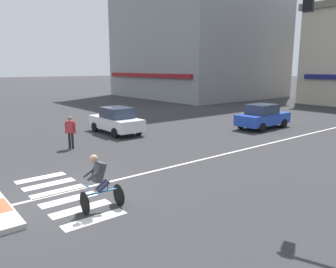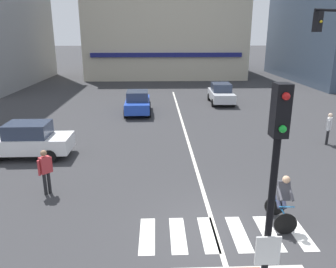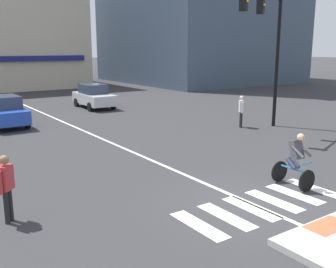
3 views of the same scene
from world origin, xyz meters
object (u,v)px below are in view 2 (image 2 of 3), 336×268
car_silver_eastbound_distant (221,94)px  car_blue_westbound_distant (138,102)px  cyclist (282,199)px  pedestrian_at_curb_left (45,169)px  pedestrian_waiting_far_side (329,126)px  signal_pole (272,196)px  car_white_cross_left (27,140)px

car_silver_eastbound_distant → car_blue_westbound_distant: 7.47m
cyclist → pedestrian_at_curb_left: bearing=163.0°
pedestrian_at_curb_left → cyclist: bearing=-17.0°
car_silver_eastbound_distant → pedestrian_waiting_far_side: 11.27m
signal_pole → cyclist: bearing=64.5°
car_blue_westbound_distant → car_white_cross_left: bearing=-118.7°
car_blue_westbound_distant → cyclist: cyclist is taller
signal_pole → cyclist: signal_pole is taller
car_white_cross_left → pedestrian_waiting_far_side: pedestrian_waiting_far_side is taller
car_silver_eastbound_distant → car_blue_westbound_distant: size_ratio=1.00×
pedestrian_at_curb_left → pedestrian_waiting_far_side: (12.80, 5.08, 0.00)m
car_white_cross_left → car_silver_eastbound_distant: size_ratio=0.99×
car_white_cross_left → pedestrian_at_curb_left: 4.36m
car_silver_eastbound_distant → pedestrian_at_curb_left: bearing=-120.5°
car_silver_eastbound_distant → pedestrian_at_curb_left: (-9.29, -15.79, 0.17)m
car_blue_westbound_distant → cyclist: bearing=-71.2°
signal_pole → pedestrian_at_curb_left: 8.66m
car_silver_eastbound_distant → pedestrian_at_curb_left: size_ratio=2.49×
signal_pole → pedestrian_at_curb_left: (-5.85, 6.07, -1.99)m
signal_pole → pedestrian_waiting_far_side: size_ratio=2.81×
car_white_cross_left → pedestrian_at_curb_left: pedestrian_at_curb_left is taller
car_silver_eastbound_distant → pedestrian_waiting_far_side: bearing=-71.8°
signal_pole → car_blue_westbound_distant: signal_pole is taller
car_white_cross_left → cyclist: cyclist is taller
car_white_cross_left → pedestrian_waiting_far_side: bearing=4.8°
pedestrian_at_curb_left → car_white_cross_left: bearing=118.4°
cyclist → pedestrian_waiting_far_side: cyclist is taller
pedestrian_at_curb_left → pedestrian_waiting_far_side: same height
car_white_cross_left → pedestrian_waiting_far_side: (14.87, 1.24, 0.17)m
signal_pole → car_white_cross_left: 12.87m
car_blue_westbound_distant → cyclist: 15.57m
car_white_cross_left → car_silver_eastbound_distant: (11.36, 11.95, 0.00)m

